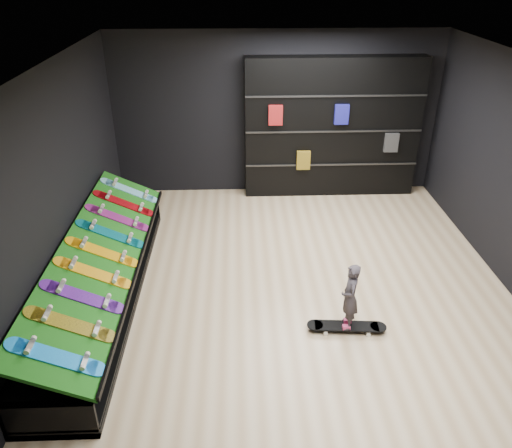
{
  "coord_description": "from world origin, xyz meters",
  "views": [
    {
      "loc": [
        -0.72,
        -5.54,
        4.12
      ],
      "look_at": [
        -0.5,
        0.2,
        1.0
      ],
      "focal_mm": 35.0,
      "sensor_mm": 36.0,
      "label": 1
    }
  ],
  "objects_px": {
    "display_rack": "(103,283)",
    "child": "(349,308)",
    "floor_skateboard": "(346,328)",
    "back_shelving": "(332,128)"
  },
  "relations": [
    {
      "from": "display_rack",
      "to": "child",
      "type": "height_order",
      "value": "child"
    },
    {
      "from": "floor_skateboard",
      "to": "child",
      "type": "relative_size",
      "value": 1.87
    },
    {
      "from": "back_shelving",
      "to": "child",
      "type": "relative_size",
      "value": 6.13
    },
    {
      "from": "display_rack",
      "to": "child",
      "type": "distance_m",
      "value": 3.23
    },
    {
      "from": "display_rack",
      "to": "back_shelving",
      "type": "xyz_separation_m",
      "value": [
        3.58,
        3.32,
        1.03
      ]
    },
    {
      "from": "child",
      "to": "display_rack",
      "type": "bearing_deg",
      "value": -101.12
    },
    {
      "from": "display_rack",
      "to": "back_shelving",
      "type": "relative_size",
      "value": 1.4
    },
    {
      "from": "display_rack",
      "to": "floor_skateboard",
      "type": "bearing_deg",
      "value": -14.06
    },
    {
      "from": "floor_skateboard",
      "to": "child",
      "type": "bearing_deg",
      "value": -175.37
    },
    {
      "from": "floor_skateboard",
      "to": "child",
      "type": "xyz_separation_m",
      "value": [
        -0.0,
        0.0,
        0.3
      ]
    }
  ]
}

